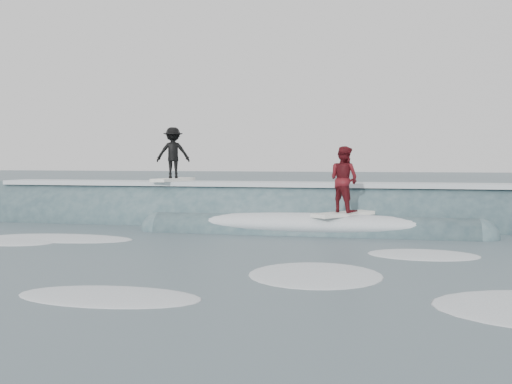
# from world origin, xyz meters

# --- Properties ---
(ground) EXTENTS (160.00, 160.00, 0.00)m
(ground) POSITION_xyz_m (0.00, 0.00, 0.00)
(ground) COLOR #3F565B
(ground) RESTS_ON ground
(breaking_wave) EXTENTS (22.74, 4.08, 2.60)m
(breaking_wave) POSITION_xyz_m (0.19, 5.45, 0.03)
(breaking_wave) COLOR #344E57
(breaking_wave) RESTS_ON ground
(surfer_black) EXTENTS (1.24, 2.07, 1.80)m
(surfer_black) POSITION_xyz_m (-3.04, 5.68, 2.24)
(surfer_black) COLOR white
(surfer_black) RESTS_ON ground
(surfer_red) EXTENTS (1.72, 1.88, 1.93)m
(surfer_red) POSITION_xyz_m (2.73, 3.48, 1.47)
(surfer_red) COLOR white
(surfer_red) RESTS_ON ground
(whitewater) EXTENTS (14.48, 7.71, 0.10)m
(whitewater) POSITION_xyz_m (1.13, -1.56, 0.00)
(whitewater) COLOR white
(whitewater) RESTS_ON ground
(far_swells) EXTENTS (37.00, 8.65, 0.80)m
(far_swells) POSITION_xyz_m (-2.63, 17.65, 0.00)
(far_swells) COLOR #344E57
(far_swells) RESTS_ON ground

